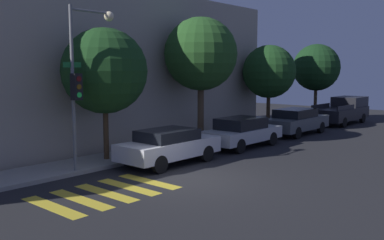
# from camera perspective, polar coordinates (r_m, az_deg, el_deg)

# --- Properties ---
(ground_plane) EXTENTS (60.00, 60.00, 0.00)m
(ground_plane) POSITION_cam_1_polar(r_m,az_deg,el_deg) (14.29, -0.62, -7.96)
(ground_plane) COLOR black
(sidewalk) EXTENTS (26.00, 2.13, 0.14)m
(sidewalk) POSITION_cam_1_polar(r_m,az_deg,el_deg) (17.34, -11.21, -5.24)
(sidewalk) COLOR gray
(sidewalk) RESTS_ON ground
(building_row) EXTENTS (26.00, 6.00, 7.36)m
(building_row) POSITION_cam_1_polar(r_m,az_deg,el_deg) (20.70, -19.05, 6.51)
(building_row) COLOR #A89E8E
(building_row) RESTS_ON ground
(crosswalk) EXTENTS (3.92, 2.60, 0.00)m
(crosswalk) POSITION_cam_1_polar(r_m,az_deg,el_deg) (13.07, -11.45, -9.49)
(crosswalk) COLOR gold
(crosswalk) RESTS_ON ground
(traffic_light_pole) EXTENTS (2.13, 0.56, 5.79)m
(traffic_light_pole) POSITION_cam_1_polar(r_m,az_deg,el_deg) (15.29, -14.34, 6.59)
(traffic_light_pole) COLOR slate
(traffic_light_pole) RESTS_ON ground
(sedan_near_corner) EXTENTS (4.21, 1.79, 1.36)m
(sedan_near_corner) POSITION_cam_1_polar(r_m,az_deg,el_deg) (16.45, -3.10, -3.42)
(sedan_near_corner) COLOR silver
(sedan_near_corner) RESTS_ON ground
(sedan_middle) EXTENTS (4.36, 1.83, 1.40)m
(sedan_middle) POSITION_cam_1_polar(r_m,az_deg,el_deg) (20.19, 6.65, -1.55)
(sedan_middle) COLOR #B7BABF
(sedan_middle) RESTS_ON ground
(sedan_far_end) EXTENTS (4.66, 1.85, 1.46)m
(sedan_far_end) POSITION_cam_1_polar(r_m,az_deg,el_deg) (24.72, 13.69, -0.11)
(sedan_far_end) COLOR #4C5156
(sedan_far_end) RESTS_ON ground
(pickup_truck) EXTENTS (5.31, 1.95, 1.77)m
(pickup_truck) POSITION_cam_1_polar(r_m,az_deg,el_deg) (30.76, 19.49, 1.21)
(pickup_truck) COLOR black
(pickup_truck) RESTS_ON ground
(tree_near_corner) EXTENTS (3.30, 3.30, 5.23)m
(tree_near_corner) POSITION_cam_1_polar(r_m,az_deg,el_deg) (16.85, -11.58, 6.42)
(tree_near_corner) COLOR #42301E
(tree_near_corner) RESTS_ON ground
(tree_midblock) EXTENTS (3.54, 3.54, 6.15)m
(tree_midblock) POSITION_cam_1_polar(r_m,az_deg,el_deg) (20.84, 1.19, 8.75)
(tree_midblock) COLOR brown
(tree_midblock) RESTS_ON ground
(tree_far_end) EXTENTS (3.16, 3.16, 5.10)m
(tree_far_end) POSITION_cam_1_polar(r_m,az_deg,el_deg) (25.97, 10.23, 6.35)
(tree_far_end) COLOR #4C3823
(tree_far_end) RESTS_ON ground
(tree_behind_truck) EXTENTS (3.29, 3.29, 5.44)m
(tree_behind_truck) POSITION_cam_1_polar(r_m,az_deg,el_deg) (31.59, 16.26, 6.72)
(tree_behind_truck) COLOR brown
(tree_behind_truck) RESTS_ON ground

